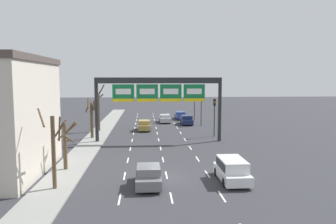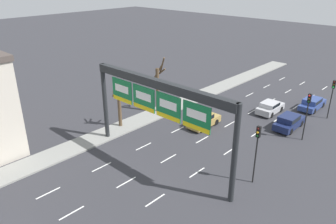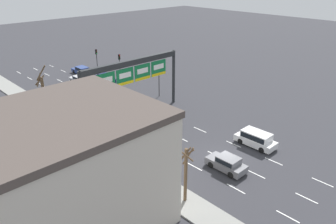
% 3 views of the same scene
% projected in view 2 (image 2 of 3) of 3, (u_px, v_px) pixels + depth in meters
% --- Properties ---
extents(lane_dashes, '(6.72, 67.00, 0.01)m').
position_uv_depth(lane_dashes, '(149.00, 170.00, 28.05)').
color(lane_dashes, white).
rests_on(lane_dashes, ground_plane).
extents(sign_gantry, '(15.22, 0.70, 7.76)m').
position_uv_depth(sign_gantry, '(158.00, 98.00, 26.43)').
color(sign_gantry, '#232628').
rests_on(sign_gantry, ground_plane).
extents(car_silver, '(1.85, 4.05, 1.43)m').
position_uv_depth(car_silver, '(270.00, 107.00, 39.09)').
color(car_silver, '#B7B7BC').
rests_on(car_silver, ground_plane).
extents(car_blue, '(1.85, 4.60, 1.43)m').
position_uv_depth(car_blue, '(312.00, 103.00, 40.26)').
color(car_blue, navy).
rests_on(car_blue, ground_plane).
extents(car_navy, '(1.83, 4.49, 1.55)m').
position_uv_depth(car_navy, '(289.00, 121.00, 35.22)').
color(car_navy, '#19234C').
rests_on(car_navy, ground_plane).
extents(car_gold, '(1.80, 4.04, 1.54)m').
position_uv_depth(car_gold, '(203.00, 120.00, 35.62)').
color(car_gold, '#A88947').
rests_on(car_gold, ground_plane).
extents(traffic_light_near_gantry, '(0.30, 0.35, 4.99)m').
position_uv_depth(traffic_light_near_gantry, '(257.00, 144.00, 24.98)').
color(traffic_light_near_gantry, black).
rests_on(traffic_light_near_gantry, ground_plane).
extents(traffic_light_mid_block, '(0.30, 0.35, 4.58)m').
position_uv_depth(traffic_light_mid_block, '(332.00, 92.00, 36.64)').
color(traffic_light_mid_block, black).
rests_on(traffic_light_mid_block, ground_plane).
extents(traffic_light_far_end, '(0.30, 0.35, 4.92)m').
position_uv_depth(traffic_light_far_end, '(308.00, 108.00, 31.71)').
color(traffic_light_far_end, black).
rests_on(traffic_light_far_end, ground_plane).
extents(tree_bare_second, '(1.66, 1.15, 6.64)m').
position_uv_depth(tree_bare_second, '(158.00, 86.00, 38.50)').
color(tree_bare_second, brown).
rests_on(tree_bare_second, sidewalk_left).
extents(tree_bare_third, '(1.59, 1.45, 5.09)m').
position_uv_depth(tree_bare_third, '(119.00, 103.00, 34.81)').
color(tree_bare_third, brown).
rests_on(tree_bare_third, sidewalk_left).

